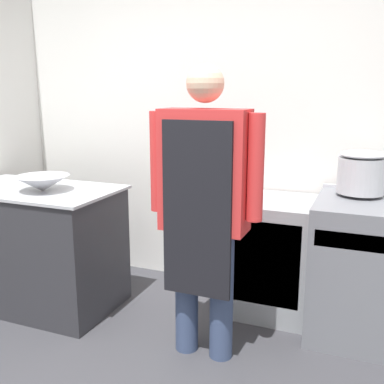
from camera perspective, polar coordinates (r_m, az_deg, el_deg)
wall_back at (r=3.61m, az=3.95°, el=9.00°), size 8.00×0.05×2.70m
prep_counter at (r=3.56m, az=-18.93°, el=-6.55°), size 1.22×0.71×0.89m
fridge_unit at (r=3.34m, az=9.90°, el=-7.88°), size 0.61×0.60×0.83m
person_cook at (r=2.56m, az=1.53°, el=-0.63°), size 0.68×0.24×1.73m
mixing_bowl at (r=3.32m, az=-18.45°, el=1.05°), size 0.38×0.38×0.11m
stock_pot at (r=3.15m, az=20.72°, el=2.42°), size 0.30×0.30×0.28m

